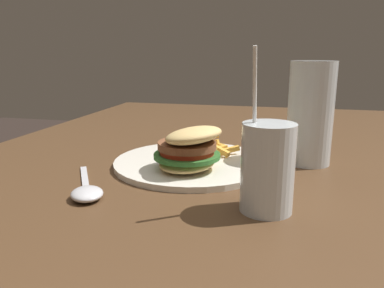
{
  "coord_description": "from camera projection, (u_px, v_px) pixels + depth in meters",
  "views": [
    {
      "loc": [
        0.58,
        -0.05,
        0.93
      ],
      "look_at": [
        -0.06,
        -0.21,
        0.77
      ],
      "focal_mm": 35.0,
      "sensor_mm": 36.0,
      "label": 1
    }
  ],
  "objects": [
    {
      "name": "juice_glass",
      "position": [
        267.0,
        171.0,
        0.48
      ],
      "size": [
        0.07,
        0.07,
        0.21
      ],
      "color": "silver",
      "rests_on": "dining_table"
    },
    {
      "name": "dining_table",
      "position": [
        308.0,
        226.0,
        0.6
      ],
      "size": [
        1.7,
        1.34,
        0.73
      ],
      "color": "#4C331E",
      "rests_on": "ground_plane"
    },
    {
      "name": "beer_glass",
      "position": [
        310.0,
        116.0,
        0.68
      ],
      "size": [
        0.08,
        0.08,
        0.19
      ],
      "color": "silver",
      "rests_on": "dining_table"
    },
    {
      "name": "meal_plate_near",
      "position": [
        191.0,
        156.0,
        0.66
      ],
      "size": [
        0.28,
        0.28,
        0.09
      ],
      "color": "silver",
      "rests_on": "dining_table"
    },
    {
      "name": "spoon",
      "position": [
        87.0,
        192.0,
        0.53
      ],
      "size": [
        0.17,
        0.12,
        0.02
      ],
      "rotation": [
        0.0,
        0.0,
        0.55
      ],
      "color": "silver",
      "rests_on": "dining_table"
    }
  ]
}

